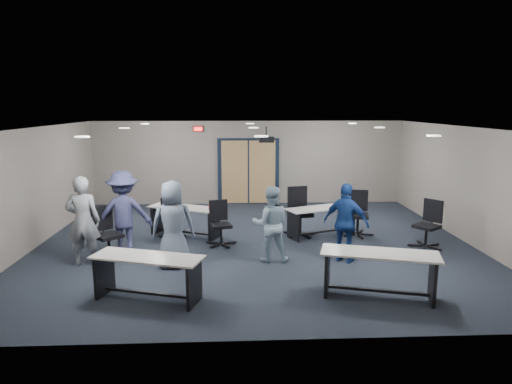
{
  "coord_description": "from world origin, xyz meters",
  "views": [
    {
      "loc": [
        -0.46,
        -10.28,
        3.18
      ],
      "look_at": [
        0.02,
        -0.3,
        1.29
      ],
      "focal_mm": 32.0,
      "sensor_mm": 36.0,
      "label": 1
    }
  ],
  "objects_px": {
    "table_back_left": "(185,216)",
    "person_navy": "(346,223)",
    "table_front_right": "(379,267)",
    "chair_back_c": "(300,212)",
    "chair_back_d": "(358,214)",
    "chair_loose_right": "(427,225)",
    "chair_back_b": "(221,224)",
    "person_lightblue": "(271,224)",
    "table_front_left": "(148,270)",
    "person_gray": "(83,221)",
    "person_plaid": "(173,224)",
    "table_back_right": "(321,216)",
    "chair_loose_left": "(108,234)",
    "chair_back_a": "(171,219)",
    "person_back": "(124,213)"
  },
  "relations": [
    {
      "from": "table_back_left",
      "to": "person_navy",
      "type": "height_order",
      "value": "person_navy"
    },
    {
      "from": "table_front_right",
      "to": "chair_back_c",
      "type": "distance_m",
      "value": 3.82
    },
    {
      "from": "chair_back_d",
      "to": "chair_loose_right",
      "type": "distance_m",
      "value": 1.66
    },
    {
      "from": "chair_back_b",
      "to": "person_navy",
      "type": "relative_size",
      "value": 0.63
    },
    {
      "from": "chair_loose_right",
      "to": "person_navy",
      "type": "bearing_deg",
      "value": -105.5
    },
    {
      "from": "chair_back_c",
      "to": "chair_back_d",
      "type": "relative_size",
      "value": 1.08
    },
    {
      "from": "chair_back_d",
      "to": "chair_loose_right",
      "type": "bearing_deg",
      "value": -25.73
    },
    {
      "from": "chair_back_c",
      "to": "person_lightblue",
      "type": "distance_m",
      "value": 2.03
    },
    {
      "from": "table_front_left",
      "to": "table_back_left",
      "type": "relative_size",
      "value": 1.03
    },
    {
      "from": "chair_loose_right",
      "to": "person_gray",
      "type": "distance_m",
      "value": 7.41
    },
    {
      "from": "table_front_right",
      "to": "person_plaid",
      "type": "relative_size",
      "value": 1.16
    },
    {
      "from": "person_lightblue",
      "to": "person_navy",
      "type": "height_order",
      "value": "person_navy"
    },
    {
      "from": "table_back_left",
      "to": "chair_back_c",
      "type": "distance_m",
      "value": 2.85
    },
    {
      "from": "chair_back_b",
      "to": "table_front_left",
      "type": "bearing_deg",
      "value": -125.97
    },
    {
      "from": "chair_back_b",
      "to": "table_back_right",
      "type": "bearing_deg",
      "value": -0.01
    },
    {
      "from": "table_back_right",
      "to": "person_navy",
      "type": "xyz_separation_m",
      "value": [
        0.14,
        -1.89,
        0.33
      ]
    },
    {
      "from": "person_plaid",
      "to": "person_lightblue",
      "type": "relative_size",
      "value": 1.11
    },
    {
      "from": "chair_loose_left",
      "to": "table_back_right",
      "type": "bearing_deg",
      "value": -25.03
    },
    {
      "from": "table_front_left",
      "to": "person_lightblue",
      "type": "xyz_separation_m",
      "value": [
        2.18,
        1.83,
        0.28
      ]
    },
    {
      "from": "table_back_left",
      "to": "table_back_right",
      "type": "distance_m",
      "value": 3.37
    },
    {
      "from": "chair_loose_right",
      "to": "person_lightblue",
      "type": "bearing_deg",
      "value": -116.14
    },
    {
      "from": "table_back_left",
      "to": "chair_loose_right",
      "type": "height_order",
      "value": "chair_loose_right"
    },
    {
      "from": "chair_back_d",
      "to": "chair_back_a",
      "type": "bearing_deg",
      "value": -165.79
    },
    {
      "from": "chair_loose_left",
      "to": "person_plaid",
      "type": "height_order",
      "value": "person_plaid"
    },
    {
      "from": "table_front_left",
      "to": "chair_loose_left",
      "type": "xyz_separation_m",
      "value": [
        -1.2,
        2.09,
        0.04
      ]
    },
    {
      "from": "person_navy",
      "to": "person_back",
      "type": "xyz_separation_m",
      "value": [
        -4.65,
        0.68,
        0.09
      ]
    },
    {
      "from": "chair_back_d",
      "to": "person_lightblue",
      "type": "bearing_deg",
      "value": -129.27
    },
    {
      "from": "table_front_left",
      "to": "person_navy",
      "type": "bearing_deg",
      "value": 41.96
    },
    {
      "from": "table_front_right",
      "to": "person_gray",
      "type": "bearing_deg",
      "value": 177.2
    },
    {
      "from": "table_front_left",
      "to": "person_plaid",
      "type": "distance_m",
      "value": 1.62
    },
    {
      "from": "chair_back_c",
      "to": "person_plaid",
      "type": "distance_m",
      "value": 3.54
    },
    {
      "from": "table_back_right",
      "to": "chair_back_d",
      "type": "xyz_separation_m",
      "value": [
        0.9,
        -0.03,
        0.07
      ]
    },
    {
      "from": "table_front_right",
      "to": "person_gray",
      "type": "xyz_separation_m",
      "value": [
        -5.44,
        1.85,
        0.38
      ]
    },
    {
      "from": "table_front_left",
      "to": "table_back_right",
      "type": "height_order",
      "value": "table_front_left"
    },
    {
      "from": "person_gray",
      "to": "person_navy",
      "type": "relative_size",
      "value": 1.11
    },
    {
      "from": "chair_back_a",
      "to": "person_lightblue",
      "type": "xyz_separation_m",
      "value": [
        2.27,
        -1.7,
        0.3
      ]
    },
    {
      "from": "table_front_left",
      "to": "person_back",
      "type": "xyz_separation_m",
      "value": [
        -0.93,
        2.39,
        0.4
      ]
    },
    {
      "from": "table_back_right",
      "to": "chair_back_c",
      "type": "distance_m",
      "value": 0.53
    },
    {
      "from": "table_back_left",
      "to": "person_plaid",
      "type": "distance_m",
      "value": 2.23
    },
    {
      "from": "chair_back_c",
      "to": "person_back",
      "type": "distance_m",
      "value": 4.2
    },
    {
      "from": "chair_loose_left",
      "to": "person_navy",
      "type": "relative_size",
      "value": 0.67
    },
    {
      "from": "chair_back_a",
      "to": "chair_loose_right",
      "type": "bearing_deg",
      "value": -27.08
    },
    {
      "from": "table_front_right",
      "to": "table_back_left",
      "type": "relative_size",
      "value": 1.07
    },
    {
      "from": "chair_back_d",
      "to": "person_plaid",
      "type": "xyz_separation_m",
      "value": [
        -4.27,
        -2.01,
        0.32
      ]
    },
    {
      "from": "chair_back_a",
      "to": "chair_back_d",
      "type": "bearing_deg",
      "value": -16.76
    },
    {
      "from": "chair_back_d",
      "to": "person_lightblue",
      "type": "relative_size",
      "value": 0.71
    },
    {
      "from": "table_back_right",
      "to": "person_lightblue",
      "type": "distance_m",
      "value": 2.28
    },
    {
      "from": "table_front_left",
      "to": "chair_loose_right",
      "type": "relative_size",
      "value": 1.78
    },
    {
      "from": "chair_back_a",
      "to": "chair_loose_right",
      "type": "xyz_separation_m",
      "value": [
        5.86,
        -1.01,
        0.05
      ]
    },
    {
      "from": "table_front_right",
      "to": "chair_loose_right",
      "type": "relative_size",
      "value": 1.86
    }
  ]
}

